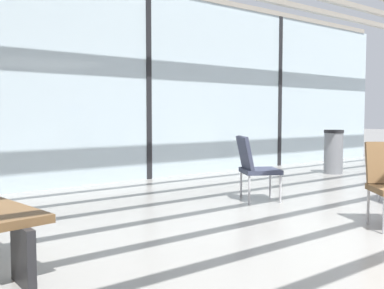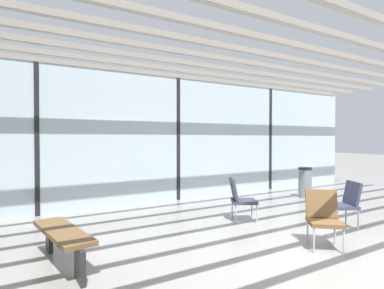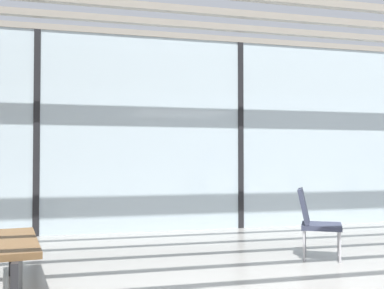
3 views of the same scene
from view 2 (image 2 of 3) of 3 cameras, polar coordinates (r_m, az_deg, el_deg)
name	(u,v)px [view 2 (image 2 of 3)]	position (r m, az deg, el deg)	size (l,w,h in m)	color
ground_plane	(362,263)	(5.12, 28.46, -18.33)	(60.00, 60.00, 0.00)	gray
glass_curtain_wall	(178,139)	(8.68, -2.64, 0.99)	(14.00, 0.08, 3.35)	silver
window_mullion_0	(37,139)	(7.64, -26.31, 0.86)	(0.10, 0.12, 3.35)	black
window_mullion_1	(178,139)	(8.68, -2.64, 0.99)	(0.10, 0.12, 3.35)	black
window_mullion_2	(269,139)	(10.81, 13.84, 0.98)	(0.10, 0.12, 3.35)	black
ceiling_slats	(263,46)	(6.24, 12.80, 16.93)	(13.72, 6.72, 0.10)	gray
parked_airplane	(78,134)	(14.32, -19.94, 1.75)	(11.94, 3.73, 3.73)	silver
lounge_chair_0	(346,201)	(6.77, 26.07, -9.20)	(0.69, 0.67, 0.87)	#33384C
lounge_chair_1	(240,197)	(6.62, 8.64, -9.33)	(0.69, 0.68, 0.87)	#33384C
lounge_chair_2	(323,215)	(5.44, 22.69, -11.70)	(0.70, 0.71, 0.87)	brown
waiting_bench	(63,237)	(4.73, -22.38, -15.29)	(0.58, 1.69, 0.47)	brown
trash_bin	(305,182)	(9.63, 19.77, -6.46)	(0.38, 0.38, 0.86)	slate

